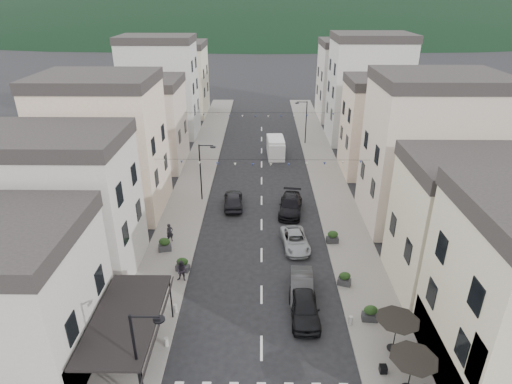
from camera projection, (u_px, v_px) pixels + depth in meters
sidewalk_left at (197, 176)px, 49.27m from camera, size 4.00×76.00×0.12m
sidewalk_right at (327, 177)px, 49.11m from camera, size 4.00×76.00×0.12m
hill_backdrop at (262, 22)px, 291.55m from camera, size 640.00×360.00×70.00m
boutique_awning at (130, 318)px, 23.55m from camera, size 3.77×7.50×3.28m
buildings_row_left at (143, 112)px, 51.96m from camera, size 10.20×54.16×14.00m
buildings_row_right at (384, 113)px, 50.51m from camera, size 10.20×54.16×14.50m
cafe_terrace at (413, 362)px, 21.72m from camera, size 2.50×8.10×2.53m
streetlamp_left_near at (141, 352)px, 20.57m from camera, size 1.70×0.56×6.00m
streetlamp_left_far at (203, 167)px, 42.27m from camera, size 1.70×0.56×6.00m
streetlamp_right_far at (304, 118)px, 58.42m from camera, size 1.70×0.56×6.00m
bollards at (261, 349)px, 25.07m from camera, size 11.66×10.26×0.60m
bunting_near at (262, 163)px, 37.76m from camera, size 19.00×0.28×0.62m
bunting_far at (262, 115)px, 52.23m from camera, size 19.00×0.28×0.62m
parked_car_a at (304, 307)px, 27.87m from camera, size 1.87×4.58×1.56m
parked_car_b at (302, 287)px, 29.80m from camera, size 1.82×4.54×1.47m
parked_car_c at (295, 240)px, 35.58m from camera, size 2.54×4.70×1.25m
parked_car_d at (291, 205)px, 41.18m from camera, size 2.74×5.38×1.50m
parked_car_e at (233, 200)px, 42.20m from camera, size 2.07×4.59×1.53m
delivery_van at (276, 147)px, 55.20m from camera, size 2.28×5.27×2.48m
pedestrian_a at (170, 233)px, 36.12m from camera, size 0.71×0.64×1.64m
pedestrian_b at (182, 271)px, 31.14m from camera, size 0.91×0.77×1.68m
planter_la at (182, 265)px, 32.39m from camera, size 1.12×0.80×1.12m
planter_lb at (165, 244)px, 34.92m from camera, size 1.14×0.78×1.16m
planter_ra at (370, 313)px, 27.50m from camera, size 1.06×0.65×1.14m
planter_rb at (345, 279)px, 30.84m from camera, size 1.07×0.80×1.06m
planter_rc at (333, 237)px, 36.04m from camera, size 1.04×0.62×1.11m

